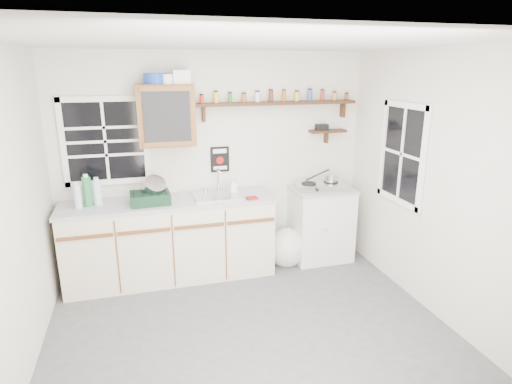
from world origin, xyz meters
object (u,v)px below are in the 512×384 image
Objects in this scene: right_cabinet at (320,223)px; hotplate at (320,186)px; main_cabinet at (171,239)px; dish_rack at (151,195)px; spice_shelf at (277,102)px; upper_cabinet at (166,115)px.

right_cabinet is 1.51× the size of hotplate.
main_cabinet is 2.54× the size of right_cabinet.
main_cabinet is 1.84m from right_cabinet.
dish_rack reaches higher than hotplate.
right_cabinet is at bearing 32.58° from hotplate.
main_cabinet is 1.98m from spice_shelf.
upper_cabinet reaches higher than hotplate.
dish_rack is (-1.49, -0.28, -0.91)m from spice_shelf.
main_cabinet reaches higher than right_cabinet.
hotplate is (1.98, 0.07, -0.07)m from dish_rack.
right_cabinet is at bearing -3.76° from upper_cabinet.
main_cabinet is at bearing -170.76° from spice_shelf.
main_cabinet is 1.37m from upper_cabinet.
dish_rack is 0.70× the size of hotplate.
hotplate reaches higher than right_cabinet.
spice_shelf is (1.31, 0.21, 1.47)m from main_cabinet.
dish_rack is (-0.22, -0.21, -0.81)m from upper_cabinet.
main_cabinet is 1.86m from hotplate.
dish_rack reaches higher than right_cabinet.
spice_shelf is at bearing 8.46° from dish_rack.
hotplate is at bearing -23.10° from spice_shelf.
upper_cabinet is 1.97m from hotplate.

